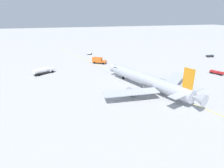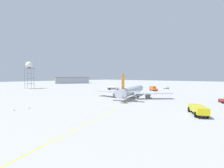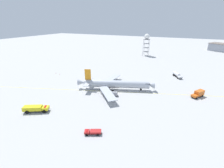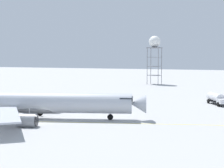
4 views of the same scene
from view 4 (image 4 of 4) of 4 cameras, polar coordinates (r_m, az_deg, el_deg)
ground_plane at (r=64.12m, az=-11.50°, el=-6.27°), size 600.00×600.00×0.00m
airliner_main at (r=67.13m, az=-11.85°, el=-3.23°), size 38.92×34.98×10.92m
fuel_tanker_truck at (r=90.09m, az=17.13°, el=-2.31°), size 6.67×8.89×2.87m
radar_tower at (r=154.47m, az=7.14°, el=6.54°), size 5.91×5.91×21.67m
taxiway_centreline at (r=64.11m, az=-10.37°, el=-6.25°), size 175.14×60.16×0.01m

